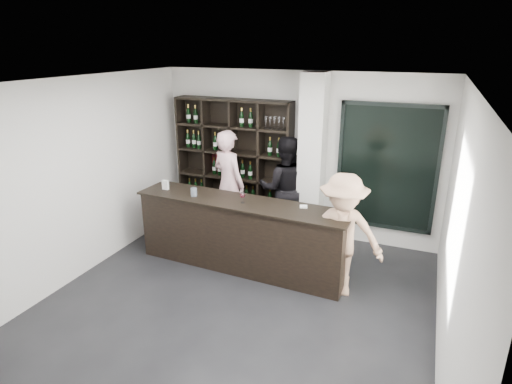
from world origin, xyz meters
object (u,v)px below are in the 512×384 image
at_px(taster_black, 285,188).
at_px(wine_shelf, 234,165).
at_px(taster_pink, 229,184).
at_px(tasting_counter, 241,235).
at_px(customer, 342,236).

bearing_deg(taster_black, wine_shelf, -28.11).
distance_m(taster_pink, taster_black, 1.00).
distance_m(tasting_counter, taster_black, 1.38).
bearing_deg(customer, taster_pink, 141.26).
distance_m(wine_shelf, tasting_counter, 1.79).
height_order(wine_shelf, customer, wine_shelf).
relative_size(tasting_counter, taster_pink, 1.73).
bearing_deg(customer, wine_shelf, 134.96).
bearing_deg(customer, tasting_counter, 164.23).
bearing_deg(taster_black, taster_pink, -5.76).
distance_m(wine_shelf, taster_black, 1.10).
xyz_separation_m(tasting_counter, customer, (1.55, -0.14, 0.32)).
bearing_deg(wine_shelf, taster_pink, -78.42).
height_order(taster_pink, customer, taster_pink).
relative_size(wine_shelf, customer, 1.38).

